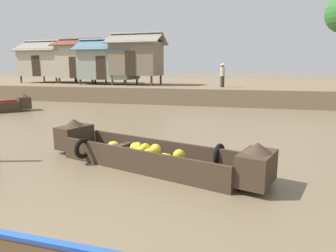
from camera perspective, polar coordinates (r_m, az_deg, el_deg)
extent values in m
plane|color=#726047|center=(11.83, 0.73, -0.68)|extent=(300.00, 300.00, 0.00)
cube|color=#756047|center=(29.08, 9.67, 7.05)|extent=(160.00, 20.00, 1.08)
cube|color=#3D2D21|center=(7.43, -3.66, -7.19)|extent=(4.76, 2.44, 0.12)
cube|color=#3D2D21|center=(7.78, -1.35, -4.22)|extent=(4.45, 1.41, 0.43)
cube|color=#3D2D21|center=(6.94, -6.30, -6.14)|extent=(4.45, 1.41, 0.43)
cube|color=#3D2D21|center=(6.23, 16.35, -7.59)|extent=(0.85, 1.11, 0.63)
cone|color=#3D2D21|center=(6.11, 16.55, -3.91)|extent=(0.70, 0.70, 0.20)
cube|color=#3D2D21|center=(9.06, -17.20, -1.92)|extent=(0.85, 1.11, 0.63)
cone|color=#3D2D21|center=(8.98, -17.35, 0.65)|extent=(0.70, 0.70, 0.20)
cube|color=#3D2D21|center=(7.94, -9.48, -3.88)|extent=(0.49, 1.06, 0.05)
torus|color=black|center=(7.17, 9.64, -5.32)|extent=(0.26, 0.53, 0.52)
torus|color=black|center=(7.88, -15.77, -4.11)|extent=(0.26, 0.53, 0.52)
ellipsoid|color=yellow|center=(7.58, -6.05, -4.19)|extent=(0.34, 0.25, 0.25)
ellipsoid|color=yellow|center=(8.22, -10.28, -3.48)|extent=(0.34, 0.30, 0.19)
ellipsoid|color=yellow|center=(6.89, 2.09, -5.49)|extent=(0.33, 0.30, 0.26)
ellipsoid|color=yellow|center=(6.76, -0.32, -6.35)|extent=(0.37, 0.38, 0.26)
ellipsoid|color=yellow|center=(7.26, -4.36, -4.29)|extent=(0.32, 0.37, 0.26)
ellipsoid|color=yellow|center=(7.81, -5.75, -3.90)|extent=(0.29, 0.30, 0.25)
ellipsoid|color=yellow|center=(7.16, -2.38, -4.43)|extent=(0.34, 0.33, 0.26)
ellipsoid|color=yellow|center=(7.28, -5.71, -4.82)|extent=(0.34, 0.35, 0.20)
ellipsoid|color=gold|center=(7.65, -9.57, -4.51)|extent=(0.35, 0.21, 0.19)
ellipsoid|color=yellow|center=(7.74, -6.33, -3.89)|extent=(0.24, 0.36, 0.22)
ellipsoid|color=yellow|center=(6.83, -0.70, -6.15)|extent=(0.29, 0.26, 0.25)
ellipsoid|color=yellow|center=(7.20, -3.98, -4.93)|extent=(0.34, 0.23, 0.20)
cube|color=#234C9E|center=(3.70, -22.94, -19.37)|extent=(5.67, 0.20, 0.05)
cube|color=#3D2D21|center=(19.15, -25.49, 4.02)|extent=(1.14, 1.11, 0.66)
cone|color=#3D2D21|center=(19.11, -25.59, 5.30)|extent=(0.79, 0.79, 0.20)
cylinder|color=#4C3826|center=(30.86, -25.97, 7.90)|extent=(0.16, 0.16, 0.60)
cylinder|color=#4C3826|center=(28.56, -20.29, 8.17)|extent=(0.16, 0.16, 0.60)
cylinder|color=#4C3826|center=(33.33, -22.34, 8.31)|extent=(0.16, 0.16, 0.60)
cylinder|color=#4C3826|center=(31.21, -16.86, 8.54)|extent=(0.16, 0.16, 0.60)
cube|color=#B2A893|center=(30.93, -21.59, 11.03)|extent=(4.12, 3.59, 2.41)
cube|color=#2D2319|center=(29.49, -23.68, 10.34)|extent=(0.80, 0.04, 1.80)
cube|color=gray|center=(30.28, -22.83, 13.83)|extent=(4.82, 2.29, 1.08)
cube|color=gray|center=(31.72, -20.78, 13.79)|extent=(4.82, 2.29, 1.08)
cylinder|color=#4C3826|center=(28.27, -19.80, 8.04)|extent=(0.16, 0.16, 0.46)
cylinder|color=#4C3826|center=(26.56, -14.08, 8.21)|extent=(0.16, 0.16, 0.46)
cylinder|color=#4C3826|center=(30.35, -17.07, 8.34)|extent=(0.16, 0.16, 0.46)
cylinder|color=#4C3826|center=(28.77, -11.62, 8.49)|extent=(0.16, 0.16, 0.46)
cube|color=#B2A893|center=(28.43, -15.85, 11.60)|extent=(3.60, 2.91, 2.83)
cube|color=#2D2319|center=(27.17, -17.42, 10.49)|extent=(0.80, 0.04, 1.80)
cube|color=brown|center=(27.90, -16.82, 14.95)|extent=(4.30, 1.95, 0.71)
cube|color=brown|center=(29.14, -15.25, 14.83)|extent=(4.30, 1.95, 0.71)
cylinder|color=#4C3826|center=(25.53, -16.19, 7.97)|extent=(0.16, 0.16, 0.42)
cylinder|color=#4C3826|center=(23.72, -7.99, 8.11)|extent=(0.16, 0.16, 0.42)
cylinder|color=#4C3826|center=(27.60, -13.58, 8.27)|extent=(0.16, 0.16, 0.42)
cylinder|color=#4C3826|center=(25.93, -5.88, 8.37)|extent=(0.16, 0.16, 0.42)
cube|color=gray|center=(25.61, -11.11, 11.43)|extent=(4.32, 2.80, 2.46)
cube|color=#2D2319|center=(24.34, -12.59, 10.64)|extent=(0.80, 0.04, 1.80)
cube|color=slate|center=(25.05, -11.97, 14.86)|extent=(5.02, 1.88, 0.99)
cube|color=slate|center=(26.30, -10.54, 14.70)|extent=(5.02, 1.88, 0.99)
cylinder|color=#4C3826|center=(24.02, -10.45, 8.45)|extent=(0.16, 0.16, 0.74)
cylinder|color=#4C3826|center=(22.82, -3.13, 8.50)|extent=(0.16, 0.16, 0.74)
cylinder|color=#4C3826|center=(26.18, -8.17, 8.70)|extent=(0.16, 0.16, 0.74)
cylinder|color=#4C3826|center=(25.08, -1.39, 8.72)|extent=(0.16, 0.16, 0.74)
cube|color=#7A6B56|center=(24.47, -5.90, 12.49)|extent=(3.59, 2.78, 2.57)
cube|color=#2D2319|center=(23.15, -7.17, 11.61)|extent=(0.80, 0.04, 1.80)
cube|color=gray|center=(23.92, -6.60, 16.23)|extent=(4.29, 1.88, 0.91)
cube|color=gray|center=(25.22, -5.37, 15.97)|extent=(4.29, 1.88, 0.91)
cylinder|color=#332D28|center=(21.62, 10.21, 8.24)|extent=(0.28, 0.28, 0.75)
cylinder|color=#B7AD99|center=(21.61, 10.27, 10.02)|extent=(0.34, 0.34, 0.60)
sphere|color=#9E7556|center=(21.61, 10.31, 11.14)|extent=(0.22, 0.22, 0.22)
cone|color=tan|center=(21.61, 10.32, 11.45)|extent=(0.44, 0.44, 0.14)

